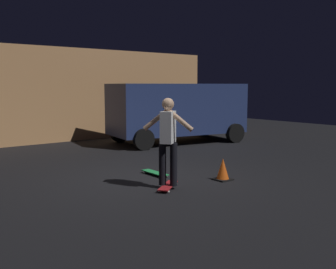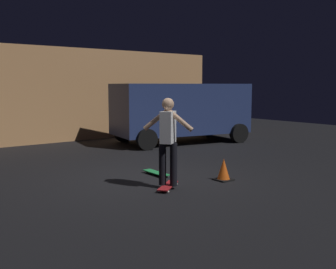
{
  "view_description": "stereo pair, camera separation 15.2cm",
  "coord_description": "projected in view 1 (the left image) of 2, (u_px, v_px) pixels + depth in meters",
  "views": [
    {
      "loc": [
        -4.84,
        -6.73,
        1.97
      ],
      "look_at": [
        -0.17,
        -0.88,
        1.05
      ],
      "focal_mm": 42.7,
      "sensor_mm": 36.0,
      "label": 1
    },
    {
      "loc": [
        -4.72,
        -6.83,
        1.97
      ],
      "look_at": [
        -0.17,
        -0.88,
        1.05
      ],
      "focal_mm": 42.7,
      "sensor_mm": 36.0,
      "label": 2
    }
  ],
  "objects": [
    {
      "name": "parked_van",
      "position": [
        178.0,
        109.0,
        13.81
      ],
      "size": [
        4.86,
        2.91,
        2.03
      ],
      "color": "navy",
      "rests_on": "ground_plane"
    },
    {
      "name": "low_building",
      "position": [
        25.0,
        94.0,
        14.97
      ],
      "size": [
        13.94,
        3.93,
        3.29
      ],
      "color": "tan",
      "rests_on": "ground_plane"
    },
    {
      "name": "skater",
      "position": [
        168.0,
        135.0,
        7.54
      ],
      "size": [
        0.66,
        0.84,
        1.67
      ],
      "color": "black",
      "rests_on": "skateboard_ridden"
    },
    {
      "name": "ground_plane",
      "position": [
        148.0,
        179.0,
        8.46
      ],
      "size": [
        28.0,
        28.0,
        0.0
      ],
      "primitive_type": "plane",
      "color": "black"
    },
    {
      "name": "traffic_cone",
      "position": [
        223.0,
        170.0,
        8.35
      ],
      "size": [
        0.34,
        0.34,
        0.46
      ],
      "color": "black",
      "rests_on": "ground_plane"
    },
    {
      "name": "skateboard_spare",
      "position": [
        155.0,
        173.0,
        8.81
      ],
      "size": [
        0.24,
        0.78,
        0.07
      ],
      "color": "green",
      "rests_on": "ground_plane"
    },
    {
      "name": "skateboard_ridden",
      "position": [
        168.0,
        186.0,
        7.66
      ],
      "size": [
        0.75,
        0.62,
        0.07
      ],
      "color": "#AD1E23",
      "rests_on": "ground_plane"
    }
  ]
}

